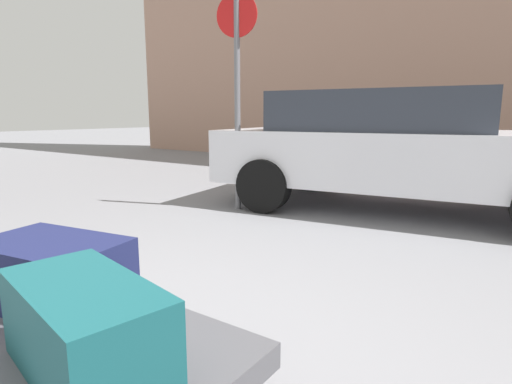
{
  "coord_description": "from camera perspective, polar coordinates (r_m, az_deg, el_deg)",
  "views": [
    {
      "loc": [
        1.42,
        -0.83,
        1.15
      ],
      "look_at": [
        0.0,
        1.2,
        0.69
      ],
      "focal_mm": 29.35,
      "sensor_mm": 36.0,
      "label": 1
    }
  ],
  "objects": [
    {
      "name": "duffel_bag_teal_front_left",
      "position": [
        1.47,
        -22.2,
        -16.86
      ],
      "size": [
        0.69,
        0.44,
        0.3
      ],
      "primitive_type": "cube",
      "rotation": [
        0.0,
        0.0,
        -0.2
      ],
      "color": "#144C51",
      "rests_on": "luggage_cart"
    },
    {
      "name": "luggage_cart",
      "position": [
        1.86,
        -22.88,
        -18.57
      ],
      "size": [
        1.4,
        0.71,
        0.34
      ],
      "color": "#4C4C51",
      "rests_on": "ground_plane"
    },
    {
      "name": "no_parking_sign",
      "position": [
        5.1,
        -2.57,
        15.03
      ],
      "size": [
        0.49,
        0.15,
        2.52
      ],
      "color": "slate",
      "rests_on": "ground_plane"
    },
    {
      "name": "parked_car",
      "position": [
        5.34,
        18.5,
        5.77
      ],
      "size": [
        4.51,
        2.39,
        1.42
      ],
      "color": "silver",
      "rests_on": "ground_plane"
    },
    {
      "name": "suitcase_navy_front_right",
      "position": [
        2.05,
        -26.07,
        -9.68
      ],
      "size": [
        0.68,
        0.5,
        0.28
      ],
      "primitive_type": "cube",
      "rotation": [
        0.0,
        0.0,
        0.17
      ],
      "color": "#191E47",
      "rests_on": "luggage_cart"
    }
  ]
}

